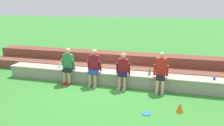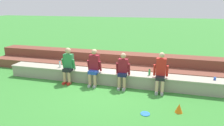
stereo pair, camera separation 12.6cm
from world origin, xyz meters
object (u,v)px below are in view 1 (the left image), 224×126
(person_left_of_center, at_px, (94,67))
(person_right_of_center, at_px, (161,72))
(water_bottle_mid_right, at_px, (150,72))
(plastic_cup_right_end, at_px, (214,78))
(water_bottle_near_left, at_px, (60,65))
(frisbee, at_px, (147,113))
(person_center, at_px, (123,70))
(sports_cone, at_px, (180,108))
(person_far_left, at_px, (68,65))

(person_left_of_center, distance_m, person_right_of_center, 2.45)
(water_bottle_mid_right, height_order, plastic_cup_right_end, water_bottle_mid_right)
(water_bottle_mid_right, distance_m, water_bottle_near_left, 3.63)
(person_right_of_center, distance_m, plastic_cup_right_end, 1.85)
(water_bottle_mid_right, bearing_deg, person_left_of_center, -172.46)
(water_bottle_near_left, distance_m, frisbee, 4.23)
(frisbee, bearing_deg, person_center, 121.47)
(frisbee, distance_m, sports_cone, 0.98)
(water_bottle_near_left, distance_m, sports_cone, 4.91)
(person_right_of_center, distance_m, water_bottle_near_left, 4.04)
(plastic_cup_right_end, bearing_deg, water_bottle_mid_right, -178.29)
(person_center, relative_size, plastic_cup_right_end, 12.77)
(sports_cone, bearing_deg, frisbee, -159.93)
(person_far_left, bearing_deg, plastic_cup_right_end, 3.96)
(water_bottle_mid_right, bearing_deg, sports_cone, -58.36)
(plastic_cup_right_end, relative_size, sports_cone, 0.38)
(person_right_of_center, xyz_separation_m, frisbee, (-0.33, -1.68, -0.72))
(frisbee, xyz_separation_m, sports_cone, (0.92, 0.33, 0.13))
(person_right_of_center, distance_m, sports_cone, 1.58)
(person_far_left, distance_m, water_bottle_near_left, 0.63)
(person_far_left, relative_size, person_left_of_center, 1.00)
(person_left_of_center, distance_m, water_bottle_mid_right, 2.07)
(person_far_left, distance_m, person_center, 2.16)
(person_right_of_center, bearing_deg, person_far_left, -179.33)
(person_right_of_center, bearing_deg, person_center, -178.60)
(person_center, xyz_separation_m, sports_cone, (1.92, -1.31, -0.56))
(person_far_left, height_order, water_bottle_near_left, person_far_left)
(water_bottle_mid_right, bearing_deg, person_right_of_center, -33.31)
(water_bottle_mid_right, distance_m, plastic_cup_right_end, 2.21)
(person_right_of_center, distance_m, water_bottle_mid_right, 0.49)
(person_right_of_center, height_order, frisbee, person_right_of_center)
(person_far_left, xyz_separation_m, plastic_cup_right_end, (5.30, 0.37, -0.20))
(person_far_left, xyz_separation_m, person_right_of_center, (3.49, 0.04, -0.01))
(water_bottle_near_left, height_order, sports_cone, water_bottle_near_left)
(water_bottle_mid_right, xyz_separation_m, water_bottle_near_left, (-3.63, 0.01, 0.01))
(person_center, height_order, sports_cone, person_center)
(person_center, bearing_deg, water_bottle_near_left, 173.50)
(plastic_cup_right_end, xyz_separation_m, sports_cone, (-1.22, -1.67, -0.40))
(water_bottle_mid_right, height_order, water_bottle_near_left, water_bottle_near_left)
(person_left_of_center, bearing_deg, water_bottle_mid_right, 7.54)
(person_far_left, relative_size, sports_cone, 5.10)
(person_far_left, height_order, person_center, person_far_left)
(plastic_cup_right_end, bearing_deg, person_center, -173.48)
(person_far_left, xyz_separation_m, water_bottle_near_left, (-0.53, 0.32, -0.13))
(person_far_left, relative_size, water_bottle_near_left, 5.42)
(person_far_left, relative_size, frisbee, 5.23)
(person_left_of_center, bearing_deg, person_far_left, -178.34)
(water_bottle_near_left, xyz_separation_m, frisbee, (3.70, -1.95, -0.60))
(frisbee, bearing_deg, sports_cone, 20.07)
(person_far_left, relative_size, water_bottle_mid_right, 5.96)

